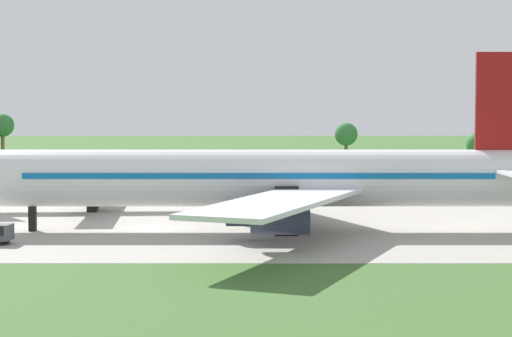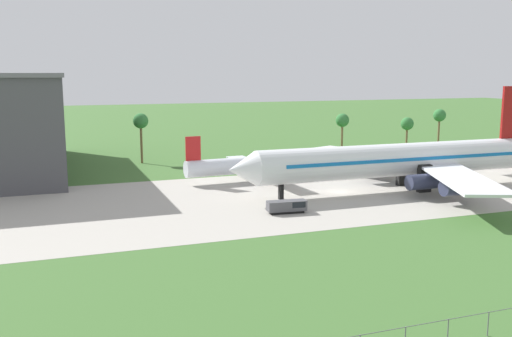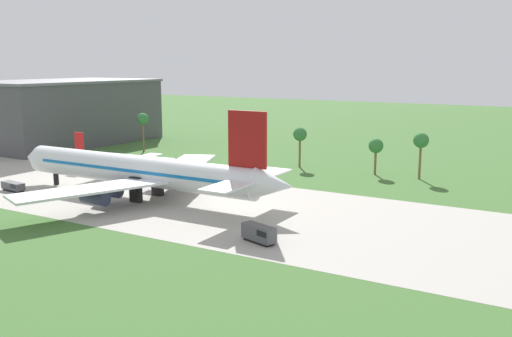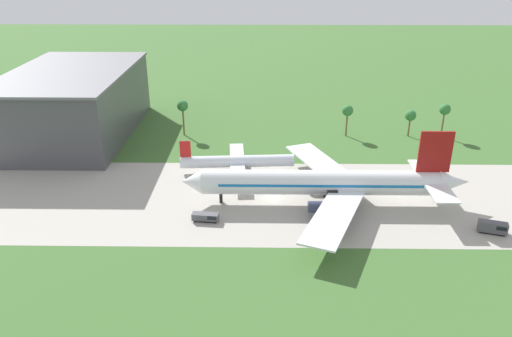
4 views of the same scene
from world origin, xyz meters
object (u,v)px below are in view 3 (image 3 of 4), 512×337
(jet_airliner, at_px, (142,171))
(fuel_truck, at_px, (14,186))
(baggage_tug, at_px, (260,234))
(terminal_building, at_px, (63,112))
(regional_aircraft, at_px, (123,160))

(jet_airliner, distance_m, fuel_truck, 29.83)
(baggage_tug, distance_m, terminal_building, 128.40)
(regional_aircraft, bearing_deg, baggage_tug, -28.81)
(jet_airliner, relative_size, baggage_tug, 10.89)
(jet_airliner, relative_size, regional_aircraft, 2.19)
(baggage_tug, xyz_separation_m, fuel_truck, (-63.07, 4.27, -0.39))
(regional_aircraft, xyz_separation_m, fuel_truck, (-5.57, -27.37, -2.03))
(fuel_truck, bearing_deg, terminal_building, 130.66)
(baggage_tug, bearing_deg, fuel_truck, 176.13)
(jet_airliner, bearing_deg, regional_aircraft, 140.92)
(regional_aircraft, bearing_deg, fuel_truck, -101.50)
(jet_airliner, height_order, fuel_truck, jet_airliner)
(fuel_truck, bearing_deg, jet_airliner, 17.98)
(jet_airliner, bearing_deg, baggage_tug, -20.90)
(baggage_tug, relative_size, terminal_building, 0.10)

